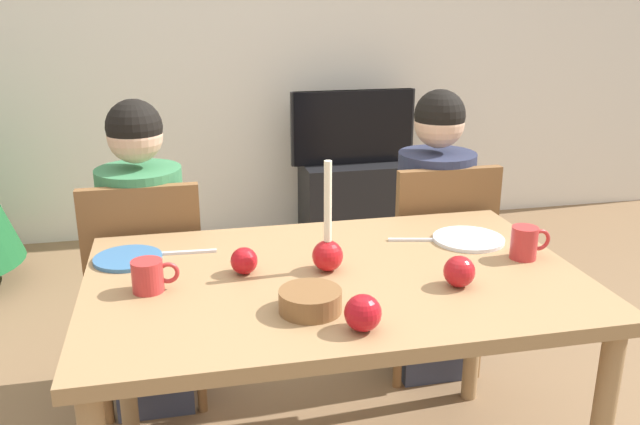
{
  "coord_description": "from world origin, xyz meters",
  "views": [
    {
      "loc": [
        -0.42,
        -1.71,
        1.51
      ],
      "look_at": [
        0.0,
        0.2,
        0.87
      ],
      "focal_mm": 37.59,
      "sensor_mm": 36.0,
      "label": 1
    }
  ],
  "objects": [
    {
      "name": "fork_left",
      "position": [
        -0.41,
        0.25,
        0.75
      ],
      "size": [
        0.18,
        0.02,
        0.01
      ],
      "primitive_type": "cube",
      "rotation": [
        0.0,
        0.0,
        -0.05
      ],
      "color": "silver",
      "rests_on": "dining_table"
    },
    {
      "name": "apple_by_right_mug",
      "position": [
        -0.25,
        0.06,
        0.79
      ],
      "size": [
        0.08,
        0.08,
        0.08
      ],
      "primitive_type": "sphere",
      "color": "#B21118",
      "rests_on": "dining_table"
    },
    {
      "name": "fork_right",
      "position": [
        0.32,
        0.2,
        0.75
      ],
      "size": [
        0.18,
        0.05,
        0.01
      ],
      "primitive_type": "cube",
      "rotation": [
        0.0,
        0.0,
        -0.22
      ],
      "color": "silver",
      "rests_on": "dining_table"
    },
    {
      "name": "mug_right",
      "position": [
        0.59,
        -0.01,
        0.8
      ],
      "size": [
        0.12,
        0.08,
        0.1
      ],
      "color": "#B72D2D",
      "rests_on": "dining_table"
    },
    {
      "name": "tv_stand",
      "position": [
        0.67,
        2.3,
        0.24
      ],
      "size": [
        0.64,
        0.4,
        0.48
      ],
      "primitive_type": "cube",
      "color": "black",
      "rests_on": "ground"
    },
    {
      "name": "chair_left",
      "position": [
        -0.56,
        0.61,
        0.51
      ],
      "size": [
        0.4,
        0.4,
        0.9
      ],
      "color": "brown",
      "rests_on": "ground"
    },
    {
      "name": "back_wall",
      "position": [
        0.0,
        2.6,
        1.3
      ],
      "size": [
        6.4,
        0.1,
        2.6
      ],
      "primitive_type": "cube",
      "color": "silver",
      "rests_on": "ground"
    },
    {
      "name": "plate_right",
      "position": [
        0.48,
        0.17,
        0.76
      ],
      "size": [
        0.23,
        0.23,
        0.01
      ],
      "primitive_type": "cylinder",
      "color": "silver",
      "rests_on": "dining_table"
    },
    {
      "name": "plate_left",
      "position": [
        -0.58,
        0.23,
        0.76
      ],
      "size": [
        0.2,
        0.2,
        0.01
      ],
      "primitive_type": "cylinder",
      "color": "teal",
      "rests_on": "dining_table"
    },
    {
      "name": "tv",
      "position": [
        0.67,
        2.3,
        0.71
      ],
      "size": [
        0.79,
        0.05,
        0.46
      ],
      "color": "black",
      "rests_on": "tv_stand"
    },
    {
      "name": "person_left_child",
      "position": [
        -0.56,
        0.64,
        0.57
      ],
      "size": [
        0.3,
        0.3,
        1.17
      ],
      "color": "#33384C",
      "rests_on": "ground"
    },
    {
      "name": "apple_by_left_plate",
      "position": [
        -0.01,
        -0.34,
        0.79
      ],
      "size": [
        0.09,
        0.09,
        0.09
      ],
      "primitive_type": "sphere",
      "color": "#AD1019",
      "rests_on": "dining_table"
    },
    {
      "name": "person_right_child",
      "position": [
        0.56,
        0.64,
        0.57
      ],
      "size": [
        0.3,
        0.3,
        1.17
      ],
      "color": "#33384C",
      "rests_on": "ground"
    },
    {
      "name": "bowl_walnuts",
      "position": [
        -0.12,
        -0.21,
        0.78
      ],
      "size": [
        0.16,
        0.16,
        0.06
      ],
      "primitive_type": "cylinder",
      "color": "brown",
      "rests_on": "dining_table"
    },
    {
      "name": "apple_near_candle",
      "position": [
        0.31,
        -0.15,
        0.79
      ],
      "size": [
        0.09,
        0.09,
        0.09
      ],
      "primitive_type": "sphere",
      "color": "#AC161B",
      "rests_on": "dining_table"
    },
    {
      "name": "candle_centerpiece",
      "position": [
        -0.01,
        0.03,
        0.82
      ],
      "size": [
        0.09,
        0.09,
        0.33
      ],
      "color": "red",
      "rests_on": "dining_table"
    },
    {
      "name": "dining_table",
      "position": [
        0.0,
        0.0,
        0.67
      ],
      "size": [
        1.4,
        0.9,
        0.75
      ],
      "color": "#99754C",
      "rests_on": "ground"
    },
    {
      "name": "mug_left",
      "position": [
        -0.51,
        -0.01,
        0.79
      ],
      "size": [
        0.13,
        0.08,
        0.09
      ],
      "color": "#B72D2D",
      "rests_on": "dining_table"
    },
    {
      "name": "chair_right",
      "position": [
        0.56,
        0.61,
        0.51
      ],
      "size": [
        0.4,
        0.4,
        0.9
      ],
      "color": "brown",
      "rests_on": "ground"
    }
  ]
}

